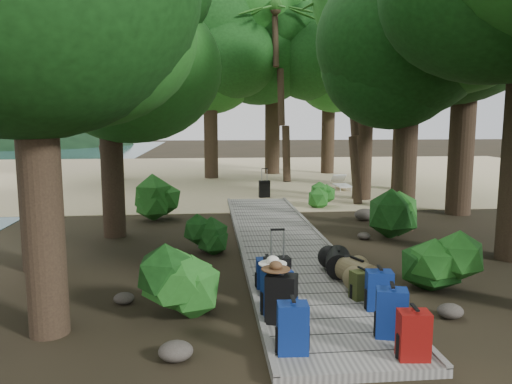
{
  "coord_description": "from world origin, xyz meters",
  "views": [
    {
      "loc": [
        -1.66,
        -9.91,
        2.83
      ],
      "look_at": [
        -0.44,
        2.61,
        1.0
      ],
      "focal_mm": 35.0,
      "sensor_mm": 36.0,
      "label": 1
    }
  ],
  "objects_px": {
    "backpack_left_b": "(281,296)",
    "sun_lounger": "(343,183)",
    "suitcase_on_boardwalk": "(277,277)",
    "backpack_right_d": "(362,283)",
    "backpack_left_a": "(293,325)",
    "backpack_right_c": "(379,288)",
    "backpack_right_a": "(414,332)",
    "kayak": "(152,189)",
    "backpack_left_c": "(277,290)",
    "lone_suitcase_on_sand": "(264,189)",
    "backpack_right_b": "(391,310)",
    "duffel_right_khaki": "(357,273)",
    "duffel_right_black": "(338,262)",
    "backpack_left_d": "(267,271)"
  },
  "relations": [
    {
      "from": "backpack_left_b",
      "to": "sun_lounger",
      "type": "bearing_deg",
      "value": 92.55
    },
    {
      "from": "backpack_left_b",
      "to": "suitcase_on_boardwalk",
      "type": "xyz_separation_m",
      "value": [
        0.09,
        1.03,
        -0.06
      ]
    },
    {
      "from": "backpack_right_d",
      "to": "suitcase_on_boardwalk",
      "type": "xyz_separation_m",
      "value": [
        -1.26,
        0.25,
        0.06
      ]
    },
    {
      "from": "backpack_left_a",
      "to": "sun_lounger",
      "type": "xyz_separation_m",
      "value": [
        4.48,
        14.14,
        -0.15
      ]
    },
    {
      "from": "backpack_left_a",
      "to": "backpack_right_c",
      "type": "relative_size",
      "value": 1.07
    },
    {
      "from": "backpack_right_c",
      "to": "backpack_right_d",
      "type": "height_order",
      "value": "backpack_right_c"
    },
    {
      "from": "backpack_right_a",
      "to": "kayak",
      "type": "relative_size",
      "value": 0.21
    },
    {
      "from": "backpack_left_c",
      "to": "backpack_right_d",
      "type": "height_order",
      "value": "backpack_left_c"
    },
    {
      "from": "backpack_left_b",
      "to": "lone_suitcase_on_sand",
      "type": "xyz_separation_m",
      "value": [
        1.09,
        11.53,
        -0.16
      ]
    },
    {
      "from": "backpack_right_b",
      "to": "duffel_right_khaki",
      "type": "bearing_deg",
      "value": 101.45
    },
    {
      "from": "suitcase_on_boardwalk",
      "to": "backpack_right_d",
      "type": "bearing_deg",
      "value": -19.1
    },
    {
      "from": "backpack_left_b",
      "to": "backpack_right_a",
      "type": "relative_size",
      "value": 1.18
    },
    {
      "from": "duffel_right_black",
      "to": "lone_suitcase_on_sand",
      "type": "distance_m",
      "value": 9.54
    },
    {
      "from": "backpack_left_c",
      "to": "backpack_left_d",
      "type": "bearing_deg",
      "value": 76.21
    },
    {
      "from": "backpack_left_b",
      "to": "backpack_left_d",
      "type": "xyz_separation_m",
      "value": [
        -0.02,
        1.42,
        -0.1
      ]
    },
    {
      "from": "lone_suitcase_on_sand",
      "to": "backpack_left_a",
      "type": "bearing_deg",
      "value": -99.78
    },
    {
      "from": "backpack_right_a",
      "to": "backpack_right_c",
      "type": "relative_size",
      "value": 0.99
    },
    {
      "from": "suitcase_on_boardwalk",
      "to": "backpack_left_d",
      "type": "bearing_deg",
      "value": 98.04
    },
    {
      "from": "backpack_left_d",
      "to": "suitcase_on_boardwalk",
      "type": "distance_m",
      "value": 0.4
    },
    {
      "from": "backpack_right_c",
      "to": "backpack_right_d",
      "type": "relative_size",
      "value": 1.31
    },
    {
      "from": "backpack_right_b",
      "to": "sun_lounger",
      "type": "distance_m",
      "value": 14.18
    },
    {
      "from": "backpack_left_a",
      "to": "lone_suitcase_on_sand",
      "type": "xyz_separation_m",
      "value": [
        1.08,
        12.42,
        -0.13
      ]
    },
    {
      "from": "backpack_left_c",
      "to": "suitcase_on_boardwalk",
      "type": "bearing_deg",
      "value": 68.23
    },
    {
      "from": "backpack_right_c",
      "to": "sun_lounger",
      "type": "height_order",
      "value": "backpack_right_c"
    },
    {
      "from": "duffel_right_khaki",
      "to": "lone_suitcase_on_sand",
      "type": "distance_m",
      "value": 10.14
    },
    {
      "from": "backpack_right_c",
      "to": "backpack_left_a",
      "type": "bearing_deg",
      "value": -132.27
    },
    {
      "from": "backpack_right_a",
      "to": "suitcase_on_boardwalk",
      "type": "distance_m",
      "value": 2.53
    },
    {
      "from": "backpack_left_d",
      "to": "backpack_right_d",
      "type": "relative_size",
      "value": 1.12
    },
    {
      "from": "backpack_left_c",
      "to": "duffel_right_black",
      "type": "relative_size",
      "value": 1.03
    },
    {
      "from": "backpack_left_c",
      "to": "duffel_right_black",
      "type": "height_order",
      "value": "backpack_left_c"
    },
    {
      "from": "backpack_left_a",
      "to": "backpack_left_c",
      "type": "distance_m",
      "value": 1.12
    },
    {
      "from": "backpack_left_d",
      "to": "backpack_right_b",
      "type": "xyz_separation_m",
      "value": [
        1.33,
        -1.99,
        0.08
      ]
    },
    {
      "from": "backpack_left_b",
      "to": "kayak",
      "type": "height_order",
      "value": "backpack_left_b"
    },
    {
      "from": "backpack_left_c",
      "to": "backpack_right_b",
      "type": "bearing_deg",
      "value": -44.24
    },
    {
      "from": "duffel_right_khaki",
      "to": "kayak",
      "type": "xyz_separation_m",
      "value": [
        -4.57,
        11.63,
        -0.16
      ]
    },
    {
      "from": "backpack_left_c",
      "to": "backpack_left_b",
      "type": "bearing_deg",
      "value": -95.2
    },
    {
      "from": "backpack_right_c",
      "to": "suitcase_on_boardwalk",
      "type": "xyz_separation_m",
      "value": [
        -1.38,
        0.7,
        -0.01
      ]
    },
    {
      "from": "backpack_left_a",
      "to": "backpack_right_c",
      "type": "height_order",
      "value": "backpack_left_a"
    },
    {
      "from": "kayak",
      "to": "backpack_left_a",
      "type": "bearing_deg",
      "value": -59.52
    },
    {
      "from": "backpack_left_d",
      "to": "kayak",
      "type": "distance_m",
      "value": 12.01
    },
    {
      "from": "backpack_right_c",
      "to": "duffel_right_black",
      "type": "bearing_deg",
      "value": 103.33
    },
    {
      "from": "backpack_left_a",
      "to": "lone_suitcase_on_sand",
      "type": "relative_size",
      "value": 1.1
    },
    {
      "from": "suitcase_on_boardwalk",
      "to": "duffel_right_black",
      "type": "bearing_deg",
      "value": 30.48
    },
    {
      "from": "backpack_right_d",
      "to": "backpack_right_b",
      "type": "bearing_deg",
      "value": -108.22
    },
    {
      "from": "backpack_right_a",
      "to": "backpack_right_b",
      "type": "bearing_deg",
      "value": 99.26
    },
    {
      "from": "backpack_left_d",
      "to": "sun_lounger",
      "type": "xyz_separation_m",
      "value": [
        4.5,
        11.83,
        -0.09
      ]
    },
    {
      "from": "backpack_right_a",
      "to": "suitcase_on_boardwalk",
      "type": "relative_size",
      "value": 1.03
    },
    {
      "from": "duffel_right_black",
      "to": "lone_suitcase_on_sand",
      "type": "bearing_deg",
      "value": 104.22
    },
    {
      "from": "backpack_left_b",
      "to": "lone_suitcase_on_sand",
      "type": "relative_size",
      "value": 1.2
    },
    {
      "from": "backpack_left_b",
      "to": "backpack_left_c",
      "type": "bearing_deg",
      "value": 119.26
    }
  ]
}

